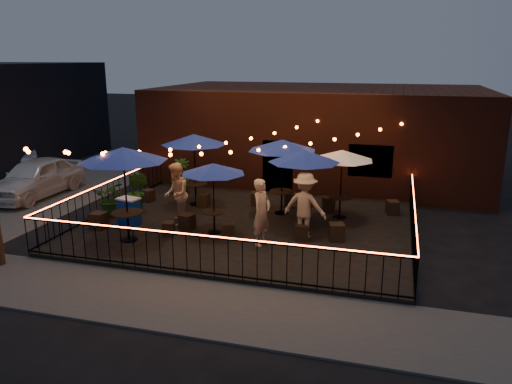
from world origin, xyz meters
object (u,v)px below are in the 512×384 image
at_px(cafe_table_5, 342,156).
at_px(cafe_table_3, 282,146).
at_px(cafe_table_2, 213,170).
at_px(cafe_table_4, 304,158).
at_px(cooler, 129,211).
at_px(cafe_table_0, 123,156).
at_px(cafe_table_1, 194,140).

bearing_deg(cafe_table_5, cafe_table_3, -176.57).
bearing_deg(cafe_table_3, cafe_table_2, -122.34).
relative_size(cafe_table_2, cafe_table_4, 0.82).
xyz_separation_m(cafe_table_2, cooler, (-2.85, -0.02, -1.51)).
height_order(cafe_table_0, cooler, cafe_table_0).
xyz_separation_m(cafe_table_4, cafe_table_5, (1.00, 1.29, -0.14)).
height_order(cafe_table_2, cafe_table_5, cafe_table_5).
bearing_deg(cooler, cafe_table_1, 78.24).
bearing_deg(cafe_table_5, cooler, -158.06).
bearing_deg(cafe_table_2, cafe_table_0, -148.90).
relative_size(cafe_table_0, cafe_table_5, 1.13).
distance_m(cafe_table_0, cafe_table_3, 5.23).
relative_size(cafe_table_3, cafe_table_4, 1.08).
distance_m(cafe_table_1, cafe_table_5, 5.17).
relative_size(cafe_table_1, cooler, 3.42).
height_order(cafe_table_1, cafe_table_5, cafe_table_1).
height_order(cafe_table_0, cafe_table_1, cafe_table_0).
xyz_separation_m(cafe_table_4, cooler, (-5.33, -1.26, -1.77)).
distance_m(cafe_table_2, cafe_table_5, 4.29).
distance_m(cafe_table_2, cafe_table_3, 2.87).
height_order(cafe_table_0, cafe_table_3, cafe_table_0).
bearing_deg(cafe_table_3, cafe_table_5, 3.43).
relative_size(cafe_table_2, cafe_table_5, 0.83).
relative_size(cafe_table_0, cafe_table_3, 1.04).
distance_m(cafe_table_2, cafe_table_4, 2.78).
bearing_deg(cafe_table_0, cafe_table_1, 83.20).
bearing_deg(cafe_table_2, cafe_table_3, 57.66).
xyz_separation_m(cafe_table_1, cafe_table_5, (5.16, -0.10, -0.26)).
distance_m(cafe_table_4, cooler, 5.75).
height_order(cafe_table_5, cooler, cafe_table_5).
bearing_deg(cafe_table_1, cafe_table_5, -1.10).
bearing_deg(cooler, cafe_table_2, 12.45).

